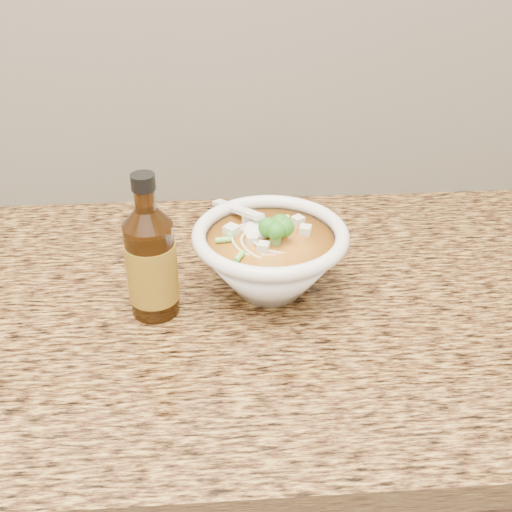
{
  "coord_description": "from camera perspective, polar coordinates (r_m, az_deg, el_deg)",
  "views": [
    {
      "loc": [
        0.14,
        0.93,
        1.44
      ],
      "look_at": [
        0.19,
        1.69,
        0.96
      ],
      "focal_mm": 45.0,
      "sensor_mm": 36.0,
      "label": 1
    }
  ],
  "objects": [
    {
      "name": "hot_sauce_bottle",
      "position": [
        0.86,
        -9.28,
        -0.62
      ],
      "size": [
        0.08,
        0.08,
        0.21
      ],
      "rotation": [
        0.0,
        0.0,
        -0.16
      ],
      "color": "#402008",
      "rests_on": "counter_slab"
    },
    {
      "name": "cabinet",
      "position": [
        1.26,
        -9.26,
        -21.48
      ],
      "size": [
        4.0,
        0.65,
        0.86
      ],
      "primitive_type": "cube",
      "color": "black",
      "rests_on": "ground"
    },
    {
      "name": "soup_bowl",
      "position": [
        0.91,
        1.26,
        -0.22
      ],
      "size": [
        0.22,
        0.23,
        0.12
      ],
      "rotation": [
        0.0,
        0.0,
        -0.3
      ],
      "color": "white",
      "rests_on": "counter_slab"
    },
    {
      "name": "counter_slab",
      "position": [
        0.94,
        -11.63,
        -4.95
      ],
      "size": [
        4.0,
        0.68,
        0.04
      ],
      "primitive_type": "cube",
      "color": "#A9823E",
      "rests_on": "cabinet"
    }
  ]
}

